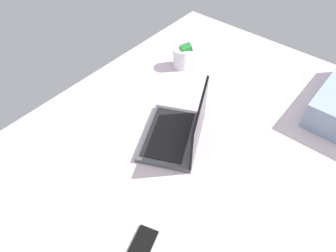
# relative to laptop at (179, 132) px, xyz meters

# --- Properties ---
(bed_mattress) EXTENTS (1.80, 1.40, 0.18)m
(bed_mattress) POSITION_rel_laptop_xyz_m (-0.06, 0.07, -0.13)
(bed_mattress) COLOR silver
(bed_mattress) RESTS_ON ground
(laptop) EXTENTS (0.40, 0.35, 0.23)m
(laptop) POSITION_rel_laptop_xyz_m (0.00, 0.00, 0.00)
(laptop) COLOR #4C4C51
(laptop) RESTS_ON bed_mattress
(snack_cup) EXTENTS (0.10, 0.10, 0.13)m
(snack_cup) POSITION_rel_laptop_xyz_m (-0.42, -0.31, 0.02)
(snack_cup) COLOR silver
(snack_cup) RESTS_ON bed_mattress
(cell_phone) EXTENTS (0.15, 0.11, 0.01)m
(cell_phone) POSITION_rel_laptop_xyz_m (0.45, 0.20, -0.04)
(cell_phone) COLOR black
(cell_phone) RESTS_ON bed_mattress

